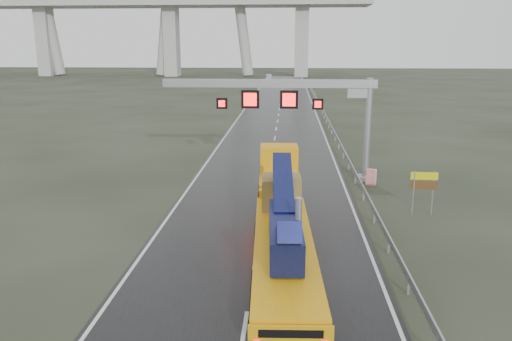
# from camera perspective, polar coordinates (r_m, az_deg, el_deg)

# --- Properties ---
(ground) EXTENTS (400.00, 400.00, 0.00)m
(ground) POSITION_cam_1_polar(r_m,az_deg,el_deg) (19.36, -0.83, -14.79)
(ground) COLOR #262C1E
(ground) RESTS_ON ground
(road) EXTENTS (11.00, 200.00, 0.02)m
(road) POSITION_cam_1_polar(r_m,az_deg,el_deg) (57.67, 2.33, 4.78)
(road) COLOR black
(road) RESTS_ON ground
(guardrail) EXTENTS (0.20, 140.00, 1.40)m
(guardrail) POSITION_cam_1_polar(r_m,az_deg,el_deg) (47.92, 9.35, 3.52)
(guardrail) COLOR gray
(guardrail) RESTS_ON ground
(sign_gantry) EXTENTS (14.90, 1.20, 7.42)m
(sign_gantry) POSITION_cam_1_polar(r_m,az_deg,el_deg) (35.10, 4.95, 7.94)
(sign_gantry) COLOR #AEAFAA
(sign_gantry) RESTS_ON ground
(heavy_haul_truck) EXTENTS (3.29, 17.51, 4.09)m
(heavy_haul_truck) POSITION_cam_1_polar(r_m,az_deg,el_deg) (25.07, 2.96, -3.97)
(heavy_haul_truck) COLOR #D2970B
(heavy_haul_truck) RESTS_ON ground
(exit_sign_pair) EXTENTS (1.49, 0.10, 2.55)m
(exit_sign_pair) POSITION_cam_1_polar(r_m,az_deg,el_deg) (29.44, 18.62, -1.55)
(exit_sign_pair) COLOR gray
(exit_sign_pair) RESTS_ON ground
(striped_barrier) EXTENTS (0.74, 0.55, 1.12)m
(striped_barrier) POSITION_cam_1_polar(r_m,az_deg,el_deg) (35.18, 13.02, -0.74)
(striped_barrier) COLOR red
(striped_barrier) RESTS_ON ground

